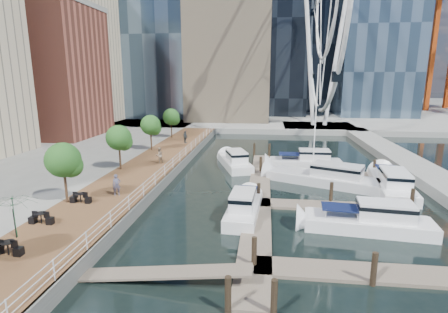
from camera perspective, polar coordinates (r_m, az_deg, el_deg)
ground at (r=22.30m, az=-2.89°, el=-14.59°), size 520.00×520.00×0.00m
boardwalk at (r=37.96m, az=-12.53°, el=-2.47°), size 6.00×60.00×1.00m
seawall at (r=37.09m, az=-8.14°, el=-2.65°), size 0.25×60.00×1.00m
land_far at (r=121.96m, az=5.29°, el=8.02°), size 200.00×114.00×1.00m
breakwater at (r=43.93m, az=28.81°, el=-1.71°), size 4.00×60.00×1.00m
pier at (r=72.95m, az=15.18°, el=4.56°), size 14.00×12.00×1.00m
railing at (r=36.86m, az=-8.34°, el=-1.10°), size 0.10×60.00×1.05m
floating_docks at (r=31.39m, az=14.87°, el=-5.81°), size 16.00×34.00×2.60m
midrise_condos at (r=59.40m, az=-32.74°, el=13.81°), size 19.00×67.00×28.00m
street_trees at (r=37.14m, az=-16.81°, el=2.94°), size 2.60×42.60×4.60m
cafe_tables at (r=24.02m, az=-29.58°, el=-10.66°), size 2.50×13.70×0.74m
yacht_foreground at (r=26.34m, az=22.35°, el=-11.14°), size 9.43×3.39×2.15m
pedestrian_near at (r=29.27m, az=-17.14°, el=-4.46°), size 0.76×0.66×1.75m
pedestrian_mid at (r=39.24m, az=-10.55°, el=0.19°), size 1.07×1.08×1.76m
pedestrian_far at (r=50.97m, az=-6.34°, el=3.18°), size 1.06×1.03×1.78m
moored_yachts at (r=34.26m, az=15.50°, el=-5.15°), size 19.97×37.54×11.50m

